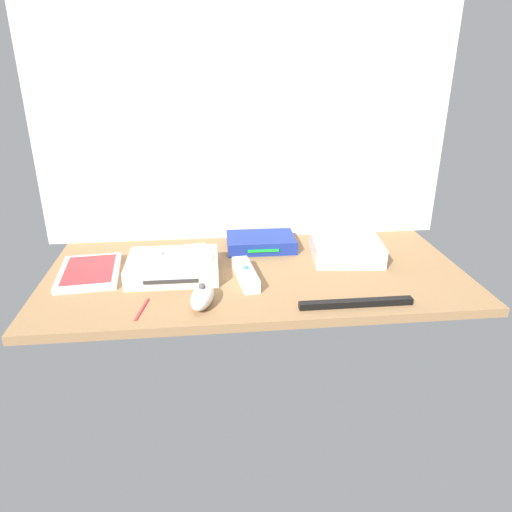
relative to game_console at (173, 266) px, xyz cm
name	(u,v)px	position (x,y,z in cm)	size (l,w,h in cm)	color
ground_plane	(256,275)	(19.68, -0.12, -3.20)	(100.00, 48.00, 2.00)	#936D47
back_wall	(246,122)	(19.68, 24.48, 29.80)	(110.00, 1.20, 64.00)	silver
game_console	(173,266)	(0.00, 0.00, 0.00)	(21.17, 16.68, 4.40)	white
mini_computer	(346,248)	(43.58, 6.15, 0.44)	(18.64, 18.64, 5.30)	silver
game_case	(90,272)	(-19.80, 2.14, -1.44)	(15.26, 20.15, 1.56)	white
network_router	(261,242)	(22.60, 14.73, -0.50)	(18.11, 12.52, 3.40)	navy
remote_wand	(246,274)	(16.77, -4.80, -0.69)	(5.26, 15.11, 3.40)	white
remote_nunchuk	(202,297)	(6.79, -15.84, -0.16)	(6.59, 10.75, 5.10)	white
remote_classic_pad	(177,256)	(1.15, -1.44, 3.21)	(15.58, 10.41, 2.40)	white
sensor_bar	(356,303)	(38.43, -19.61, -1.50)	(24.00, 1.80, 1.40)	black
stylus_pen	(142,308)	(-5.61, -16.45, -1.85)	(0.70, 0.70, 9.00)	red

